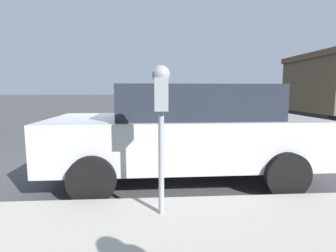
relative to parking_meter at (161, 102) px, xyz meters
The scene contains 3 objects.
ground_plane 3.06m from the parking_meter, 16.53° to the left, with size 220.00×220.00×0.00m, color #424244.
parking_meter is the anchor object (origin of this frame).
car_silver 1.71m from the parking_meter, 16.84° to the right, with size 2.08×4.27×1.56m.
Camera 1 is at (-5.36, -0.67, 1.46)m, focal length 28.00 mm.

